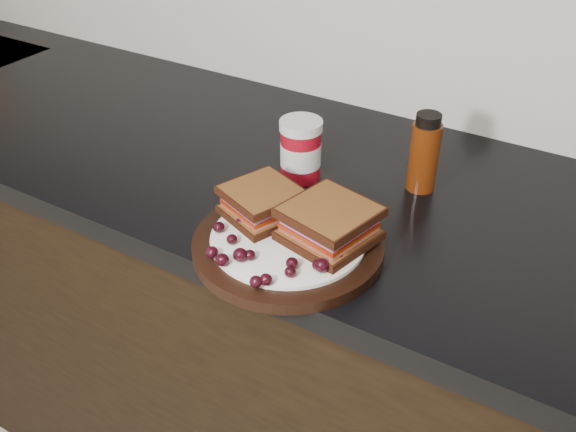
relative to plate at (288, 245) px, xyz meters
name	(u,v)px	position (x,y,z in m)	size (l,w,h in m)	color
base_cabinets	(273,347)	(-0.16, 0.21, -0.48)	(3.96, 0.58, 0.86)	black
countertop	(269,172)	(-0.16, 0.21, -0.03)	(3.98, 0.60, 0.04)	black
plate	(288,245)	(0.00, 0.00, 0.00)	(0.28, 0.28, 0.02)	black
sandwich_left	(262,202)	(-0.06, 0.03, 0.04)	(0.10, 0.10, 0.05)	brown
sandwich_right	(329,224)	(0.05, 0.03, 0.04)	(0.12, 0.12, 0.05)	brown
grape_0	(219,227)	(-0.09, -0.04, 0.02)	(0.02, 0.02, 0.02)	black
grape_1	(232,239)	(-0.06, -0.06, 0.02)	(0.02, 0.02, 0.01)	black
grape_2	(212,252)	(-0.06, -0.10, 0.02)	(0.02, 0.02, 0.02)	black
grape_3	(222,260)	(-0.04, -0.10, 0.02)	(0.02, 0.02, 0.02)	black
grape_4	(240,255)	(-0.03, -0.08, 0.02)	(0.02, 0.02, 0.02)	black
grape_5	(250,255)	(-0.02, -0.07, 0.02)	(0.02, 0.02, 0.01)	black
grape_6	(256,282)	(0.02, -0.12, 0.02)	(0.02, 0.02, 0.02)	black
grape_7	(266,279)	(0.03, -0.11, 0.02)	(0.02, 0.02, 0.02)	black
grape_8	(290,272)	(0.05, -0.08, 0.02)	(0.02, 0.02, 0.01)	black
grape_9	(292,263)	(0.04, -0.06, 0.02)	(0.02, 0.02, 0.02)	black
grape_10	(322,265)	(0.08, -0.04, 0.02)	(0.02, 0.02, 0.02)	black
grape_11	(318,265)	(0.07, -0.04, 0.02)	(0.02, 0.02, 0.02)	black
grape_12	(340,259)	(0.09, -0.02, 0.02)	(0.02, 0.02, 0.02)	black
grape_13	(345,247)	(0.09, 0.01, 0.02)	(0.02, 0.02, 0.02)	black
grape_14	(344,241)	(0.08, 0.02, 0.02)	(0.02, 0.02, 0.02)	black
grape_15	(335,233)	(0.06, 0.03, 0.02)	(0.02, 0.02, 0.02)	black
grape_16	(284,206)	(-0.04, 0.05, 0.02)	(0.02, 0.02, 0.02)	black
grape_17	(269,209)	(-0.06, 0.04, 0.02)	(0.02, 0.02, 0.02)	black
grape_18	(254,209)	(-0.07, 0.02, 0.02)	(0.02, 0.02, 0.02)	black
grape_19	(259,209)	(-0.07, 0.03, 0.02)	(0.02, 0.02, 0.02)	black
grape_20	(251,224)	(-0.06, -0.01, 0.02)	(0.02, 0.02, 0.02)	black
grape_21	(241,222)	(-0.07, -0.01, 0.02)	(0.02, 0.02, 0.02)	black
grape_22	(274,212)	(-0.05, 0.03, 0.02)	(0.02, 0.02, 0.01)	black
grape_23	(259,204)	(-0.08, 0.04, 0.02)	(0.02, 0.02, 0.02)	black
grape_24	(254,212)	(-0.07, 0.02, 0.02)	(0.02, 0.02, 0.02)	black
condiment_jar	(301,150)	(-0.09, 0.19, 0.04)	(0.07, 0.07, 0.11)	maroon
oil_bottle	(424,152)	(0.10, 0.26, 0.06)	(0.05, 0.05, 0.14)	#531F08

